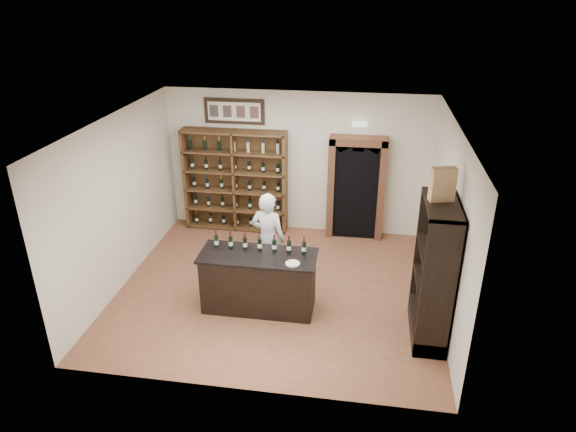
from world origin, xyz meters
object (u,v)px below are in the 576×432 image
object	(u,v)px
wine_shelf	(236,180)
side_cabinet	(433,293)
shopkeeper	(268,239)
tasting_counter	(259,282)
wine_crate	(443,184)
counter_bottle_0	(216,241)

from	to	relation	value
wine_shelf	side_cabinet	xyz separation A→B (m)	(3.82, -3.23, -0.35)
wine_shelf	shopkeeper	xyz separation A→B (m)	(1.10, -2.11, -0.24)
wine_shelf	tasting_counter	size ratio (longest dim) A/B	1.17
shopkeeper	wine_crate	size ratio (longest dim) A/B	3.61
tasting_counter	counter_bottle_0	world-z (taller)	counter_bottle_0
wine_shelf	side_cabinet	bearing A→B (deg)	-40.21
tasting_counter	wine_crate	size ratio (longest dim) A/B	3.95
wine_crate	wine_shelf	bearing A→B (deg)	125.95
side_cabinet	shopkeeper	bearing A→B (deg)	157.55
shopkeeper	tasting_counter	bearing A→B (deg)	101.89
counter_bottle_0	shopkeeper	world-z (taller)	shopkeeper
counter_bottle_0	tasting_counter	bearing A→B (deg)	-11.17
side_cabinet	wine_crate	world-z (taller)	wine_crate
tasting_counter	wine_crate	bearing A→B (deg)	-4.42
counter_bottle_0	wine_crate	size ratio (longest dim) A/B	0.63
wine_shelf	shopkeeper	bearing A→B (deg)	-62.36
counter_bottle_0	shopkeeper	size ratio (longest dim) A/B	0.17
shopkeeper	wine_crate	bearing A→B (deg)	171.01
counter_bottle_0	wine_crate	xyz separation A→B (m)	(3.38, -0.35, 1.33)
counter_bottle_0	shopkeeper	bearing A→B (deg)	43.27
side_cabinet	shopkeeper	size ratio (longest dim) A/B	1.28
side_cabinet	wine_crate	xyz separation A→B (m)	(-0.06, 0.09, 1.68)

